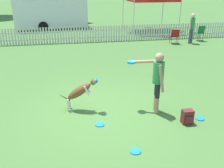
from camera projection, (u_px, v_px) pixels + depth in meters
name	position (u px, v px, depth m)	size (l,w,h in m)	color
ground_plane	(105.00, 111.00, 6.75)	(240.00, 240.00, 0.00)	#4C7A38
handler_person	(157.00, 76.00, 6.35)	(0.89, 0.82, 1.63)	tan
leaping_dog	(80.00, 91.00, 6.61)	(1.13, 0.44, 0.96)	brown
frisbee_near_handler	(135.00, 151.00, 5.13)	(0.23, 0.23, 0.02)	#1E8CD8
frisbee_near_dog	(100.00, 124.00, 6.09)	(0.23, 0.23, 0.02)	#1E8CD8
frisbee_midfield	(200.00, 118.00, 6.36)	(0.23, 0.23, 0.02)	#1E8CD8
backpack_on_grass	(187.00, 117.00, 6.10)	(0.27, 0.22, 0.36)	maroon
picket_fence	(82.00, 34.00, 14.24)	(23.75, 0.04, 0.92)	beige
folding_chair_blue_left	(200.00, 32.00, 14.62)	(0.46, 0.48, 0.90)	#333338
folding_chair_center	(175.00, 35.00, 13.94)	(0.52, 0.54, 0.81)	#333338
spectator_standing	(192.00, 26.00, 13.83)	(0.39, 0.27, 1.65)	#474C5B
equipment_trailer	(50.00, 10.00, 18.33)	(6.01, 2.85, 2.48)	white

